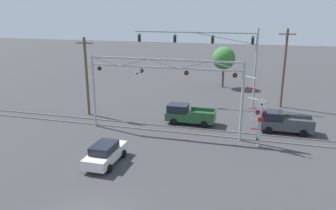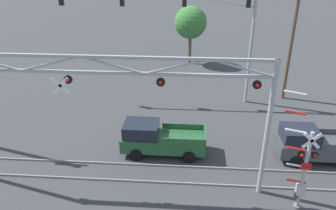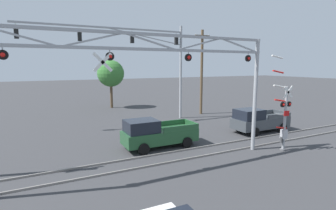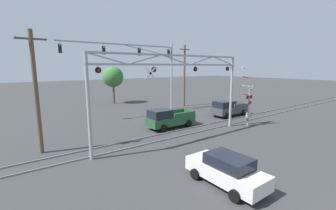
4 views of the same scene
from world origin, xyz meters
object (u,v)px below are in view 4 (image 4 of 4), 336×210
traffic_signal_span (148,62)px  background_tree_beyond_span (113,77)px  utility_pole_left (36,92)px  sedan_waiting (226,170)px  pickup_truck_lead (169,118)px  utility_pole_right (184,75)px  crossing_signal_mast (248,106)px  pickup_truck_following (228,108)px  crossing_gantry (176,80)px

traffic_signal_span → background_tree_beyond_span: (-0.74, 9.40, -2.18)m
utility_pole_left → sedan_waiting: bearing=-56.0°
pickup_truck_lead → utility_pole_right: bearing=43.0°
pickup_truck_lead → utility_pole_left: size_ratio=0.59×
background_tree_beyond_span → pickup_truck_lead: bearing=-95.2°
utility_pole_right → background_tree_beyond_span: utility_pole_right is taller
utility_pole_left → utility_pole_right: size_ratio=0.92×
crossing_signal_mast → pickup_truck_following: bearing=62.5°
background_tree_beyond_span → crossing_signal_mast: bearing=-76.1°
traffic_signal_span → sedan_waiting: bearing=-109.3°
pickup_truck_following → crossing_gantry: bearing=-163.3°
crossing_signal_mast → utility_pole_left: 18.23m
pickup_truck_following → utility_pole_right: bearing=88.0°
crossing_signal_mast → utility_pole_left: (-17.62, 4.11, 2.19)m
crossing_gantry → pickup_truck_following: (10.50, 3.15, -3.91)m
crossing_signal_mast → background_tree_beyond_span: 21.84m
crossing_gantry → pickup_truck_following: 11.64m
traffic_signal_span → pickup_truck_following: bearing=-48.9°
pickup_truck_following → background_tree_beyond_span: bearing=113.4°
utility_pole_right → pickup_truck_following: bearing=-92.0°
crossing_signal_mast → background_tree_beyond_span: size_ratio=1.00×
crossing_signal_mast → background_tree_beyond_span: background_tree_beyond_span is taller
crossing_signal_mast → crossing_gantry: bearing=173.3°
crossing_gantry → utility_pole_left: (-9.27, 3.13, -0.58)m
traffic_signal_span → utility_pole_right: 7.21m
pickup_truck_lead → background_tree_beyond_span: bearing=84.8°
utility_pole_right → sedan_waiting: bearing=-124.9°
pickup_truck_following → sedan_waiting: bearing=-141.3°
sedan_waiting → utility_pole_left: size_ratio=0.51×
crossing_gantry → sedan_waiting: size_ratio=3.32×
sedan_waiting → utility_pole_right: 23.30m
crossing_gantry → utility_pole_left: utility_pole_left is taller
pickup_truck_following → background_tree_beyond_span: background_tree_beyond_span is taller
utility_pole_right → crossing_gantry: bearing=-132.7°
crossing_signal_mast → background_tree_beyond_span: (-5.20, 21.10, 2.16)m
traffic_signal_span → sedan_waiting: 19.74m
crossing_gantry → pickup_truck_following: crossing_gantry is taller
crossing_signal_mast → sedan_waiting: bearing=-150.1°
crossing_signal_mast → utility_pole_left: utility_pole_left is taller
utility_pole_left → utility_pole_right: 21.83m
pickup_truck_lead → utility_pole_left: (-10.87, -0.00, 3.33)m
pickup_truck_following → sedan_waiting: pickup_truck_following is taller
utility_pole_left → traffic_signal_span: bearing=30.0°
crossing_signal_mast → utility_pole_right: size_ratio=0.66×
traffic_signal_span → background_tree_beyond_span: 9.68m
utility_pole_right → pickup_truck_lead: bearing=-137.0°
utility_pole_left → utility_pole_right: (20.07, 8.57, 0.35)m
utility_pole_left → utility_pole_right: utility_pole_right is taller
traffic_signal_span → pickup_truck_following: (6.61, -7.57, -5.49)m
pickup_truck_lead → sedan_waiting: pickup_truck_lead is taller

